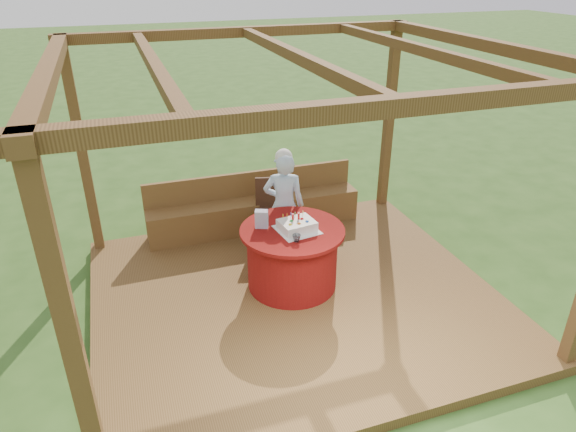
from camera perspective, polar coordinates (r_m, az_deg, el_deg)
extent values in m
plane|color=#2A4D19|center=(6.09, 0.77, -9.45)|extent=(60.00, 60.00, 0.00)
cube|color=brown|center=(6.05, 0.78, -8.99)|extent=(4.50, 4.00, 0.12)
cube|color=brown|center=(3.53, -22.73, -13.78)|extent=(0.12, 0.12, 2.60)
cube|color=brown|center=(6.87, -21.86, 6.33)|extent=(0.12, 0.12, 2.60)
cube|color=brown|center=(7.84, 11.11, 10.13)|extent=(0.12, 0.12, 2.60)
cube|color=brown|center=(3.31, 12.29, 11.91)|extent=(4.50, 0.14, 0.12)
cube|color=brown|center=(6.76, -4.76, 19.73)|extent=(4.50, 0.14, 0.12)
cube|color=brown|center=(4.72, -25.04, 14.40)|extent=(0.14, 4.00, 0.12)
cube|color=brown|center=(6.04, 21.31, 17.28)|extent=(0.14, 4.00, 0.12)
cube|color=brown|center=(4.71, -14.70, 15.95)|extent=(0.10, 3.70, 0.10)
cube|color=brown|center=(4.98, 0.98, 17.32)|extent=(0.10, 3.70, 0.10)
cube|color=brown|center=(5.56, 14.33, 17.53)|extent=(0.10, 3.70, 0.10)
cube|color=brown|center=(7.30, -3.69, 0.25)|extent=(3.00, 0.42, 0.45)
cube|color=brown|center=(7.29, -4.16, 3.66)|extent=(3.00, 0.06, 0.35)
cylinder|color=maroon|center=(5.98, 0.47, -4.76)|extent=(1.04, 1.04, 0.70)
cylinder|color=maroon|center=(5.79, 0.48, -1.63)|extent=(1.19, 1.19, 0.04)
cube|color=#3E2213|center=(6.91, -1.87, 0.29)|extent=(0.48, 0.48, 0.05)
cylinder|color=#3E2213|center=(6.85, -3.09, -1.85)|extent=(0.04, 0.04, 0.40)
cylinder|color=#3E2213|center=(6.87, -0.43, -1.74)|extent=(0.04, 0.04, 0.40)
cylinder|color=#3E2213|center=(7.14, -3.21, -0.63)|extent=(0.04, 0.04, 0.40)
cylinder|color=#3E2213|center=(7.15, -0.66, -0.52)|extent=(0.04, 0.04, 0.40)
cube|color=#3E2213|center=(6.98, -2.00, 2.60)|extent=(0.40, 0.13, 0.45)
imported|color=#95BDDE|center=(6.42, -0.45, 1.16)|extent=(0.60, 0.49, 1.40)
sphere|color=white|center=(6.17, -0.47, 6.54)|extent=(0.21, 0.21, 0.21)
cube|color=white|center=(5.76, 1.00, -1.54)|extent=(0.49, 0.49, 0.01)
cube|color=white|center=(5.74, 1.00, -1.04)|extent=(0.42, 0.36, 0.11)
cylinder|color=red|center=(5.72, 0.54, -0.11)|extent=(0.03, 0.03, 0.08)
cylinder|color=red|center=(5.74, 1.20, 0.00)|extent=(0.03, 0.03, 0.08)
sphere|color=yellow|center=(5.63, 0.25, -0.87)|extent=(0.04, 0.04, 0.04)
sphere|color=orange|center=(5.65, 1.25, -0.76)|extent=(0.04, 0.04, 0.04)
sphere|color=blue|center=(5.70, 2.12, -0.52)|extent=(0.04, 0.04, 0.04)
sphere|color=green|center=(5.70, 0.37, -0.46)|extent=(0.04, 0.04, 0.04)
sphere|color=red|center=(5.75, 1.56, -0.22)|extent=(0.04, 0.04, 0.04)
cube|color=#D187BE|center=(5.79, -2.96, -0.33)|extent=(0.17, 0.14, 0.21)
imported|color=silver|center=(5.52, 0.96, -2.48)|extent=(0.11, 0.11, 0.08)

